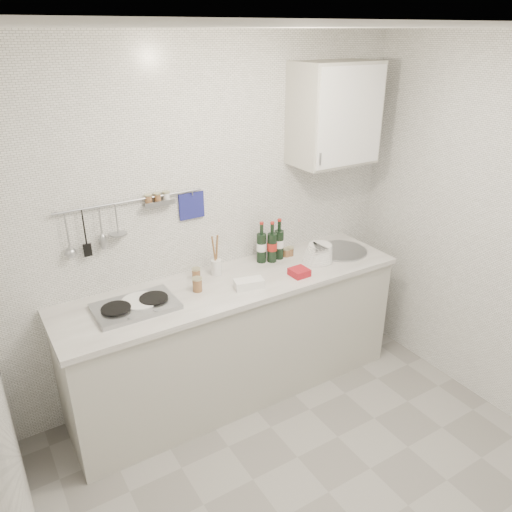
# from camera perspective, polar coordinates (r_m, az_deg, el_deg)

# --- Properties ---
(floor) EXTENTS (3.00, 3.00, 0.00)m
(floor) POSITION_cam_1_polar(r_m,az_deg,el_deg) (3.29, 8.29, -25.15)
(floor) COLOR slate
(floor) RESTS_ON ground
(ceiling) EXTENTS (3.00, 3.00, 0.00)m
(ceiling) POSITION_cam_1_polar(r_m,az_deg,el_deg) (2.14, 12.68, 24.12)
(ceiling) COLOR silver
(ceiling) RESTS_ON back_wall
(back_wall) EXTENTS (3.00, 0.02, 2.50)m
(back_wall) POSITION_cam_1_polar(r_m,az_deg,el_deg) (3.53, -4.98, 3.79)
(back_wall) COLOR silver
(back_wall) RESTS_ON floor
(wall_left) EXTENTS (0.02, 2.80, 2.50)m
(wall_left) POSITION_cam_1_polar(r_m,az_deg,el_deg) (2.00, -26.34, -17.14)
(wall_left) COLOR silver
(wall_left) RESTS_ON floor
(counter) EXTENTS (2.44, 0.64, 0.96)m
(counter) POSITION_cam_1_polar(r_m,az_deg,el_deg) (3.68, -2.28, -9.60)
(counter) COLOR #B1AFA3
(counter) RESTS_ON floor
(wall_rail) EXTENTS (0.98, 0.09, 0.34)m
(wall_rail) POSITION_cam_1_polar(r_m,az_deg,el_deg) (3.24, -14.28, 4.46)
(wall_rail) COLOR #93969B
(wall_rail) RESTS_ON back_wall
(wall_cabinet) EXTENTS (0.60, 0.38, 0.70)m
(wall_cabinet) POSITION_cam_1_polar(r_m,az_deg,el_deg) (3.69, 8.97, 15.76)
(wall_cabinet) COLOR #B1AFA3
(wall_cabinet) RESTS_ON back_wall
(plate_stack_hob) EXTENTS (0.25, 0.25, 0.04)m
(plate_stack_hob) POSITION_cam_1_polar(r_m,az_deg,el_deg) (3.20, -13.15, -5.26)
(plate_stack_hob) COLOR #535CBC
(plate_stack_hob) RESTS_ON counter
(plate_stack_sink) EXTENTS (0.25, 0.23, 0.12)m
(plate_stack_sink) POSITION_cam_1_polar(r_m,az_deg,el_deg) (3.74, 7.18, 0.32)
(plate_stack_sink) COLOR white
(plate_stack_sink) RESTS_ON counter
(wine_bottles) EXTENTS (0.22, 0.11, 0.31)m
(wine_bottles) POSITION_cam_1_polar(r_m,az_deg,el_deg) (3.66, 1.72, 1.71)
(wine_bottles) COLOR black
(wine_bottles) RESTS_ON counter
(butter_dish) EXTENTS (0.21, 0.14, 0.06)m
(butter_dish) POSITION_cam_1_polar(r_m,az_deg,el_deg) (3.33, -0.83, -3.16)
(butter_dish) COLOR white
(butter_dish) RESTS_ON counter
(strawberry_punnet) EXTENTS (0.12, 0.12, 0.05)m
(strawberry_punnet) POSITION_cam_1_polar(r_m,az_deg,el_deg) (3.50, 4.96, -1.86)
(strawberry_punnet) COLOR red
(strawberry_punnet) RESTS_ON counter
(utensil_crock) EXTENTS (0.07, 0.07, 0.30)m
(utensil_crock) POSITION_cam_1_polar(r_m,az_deg,el_deg) (3.49, -4.57, -1.05)
(utensil_crock) COLOR white
(utensil_crock) RESTS_ON counter
(jar_a) EXTENTS (0.06, 0.06, 0.08)m
(jar_a) POSITION_cam_1_polar(r_m,az_deg,el_deg) (3.45, -6.85, -2.02)
(jar_a) COLOR brown
(jar_a) RESTS_ON counter
(jar_b) EXTENTS (0.06, 0.06, 0.06)m
(jar_b) POSITION_cam_1_polar(r_m,az_deg,el_deg) (3.78, 3.48, 0.43)
(jar_b) COLOR brown
(jar_b) RESTS_ON counter
(jar_c) EXTENTS (0.06, 0.06, 0.07)m
(jar_c) POSITION_cam_1_polar(r_m,az_deg,el_deg) (3.80, 3.91, 0.56)
(jar_c) COLOR brown
(jar_c) RESTS_ON counter
(jar_d) EXTENTS (0.07, 0.07, 0.10)m
(jar_d) POSITION_cam_1_polar(r_m,az_deg,el_deg) (3.30, -6.73, -3.24)
(jar_d) COLOR brown
(jar_d) RESTS_ON counter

